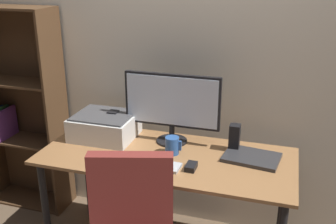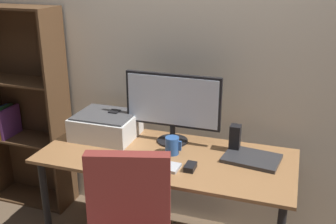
# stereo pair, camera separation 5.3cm
# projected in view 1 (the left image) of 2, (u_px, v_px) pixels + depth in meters

# --- Properties ---
(back_wall) EXTENTS (6.40, 0.10, 2.60)m
(back_wall) POSITION_uv_depth(u_px,v_px,m) (189.00, 48.00, 2.65)
(back_wall) COLOR beige
(back_wall) RESTS_ON ground
(desk) EXTENTS (1.53, 0.67, 0.74)m
(desk) POSITION_uv_depth(u_px,v_px,m) (166.00, 168.00, 2.42)
(desk) COLOR olive
(desk) RESTS_ON ground
(monitor) EXTENTS (0.62, 0.20, 0.45)m
(monitor) POSITION_uv_depth(u_px,v_px,m) (172.00, 104.00, 2.48)
(monitor) COLOR black
(monitor) RESTS_ON desk
(keyboard) EXTENTS (0.29, 0.12, 0.02)m
(keyboard) POSITION_uv_depth(u_px,v_px,m) (155.00, 165.00, 2.26)
(keyboard) COLOR #B7BABC
(keyboard) RESTS_ON desk
(mouse) EXTENTS (0.06, 0.10, 0.03)m
(mouse) POSITION_uv_depth(u_px,v_px,m) (191.00, 167.00, 2.22)
(mouse) COLOR black
(mouse) RESTS_ON desk
(coffee_mug) EXTENTS (0.10, 0.08, 0.11)m
(coffee_mug) POSITION_uv_depth(u_px,v_px,m) (172.00, 145.00, 2.39)
(coffee_mug) COLOR #285193
(coffee_mug) RESTS_ON desk
(laptop) EXTENTS (0.35, 0.27, 0.02)m
(laptop) POSITION_uv_depth(u_px,v_px,m) (252.00, 157.00, 2.34)
(laptop) COLOR #2D2D30
(laptop) RESTS_ON desk
(speaker_left) EXTENTS (0.06, 0.07, 0.17)m
(speaker_left) POSITION_uv_depth(u_px,v_px,m) (114.00, 123.00, 2.65)
(speaker_left) COLOR black
(speaker_left) RESTS_ON desk
(speaker_right) EXTENTS (0.06, 0.07, 0.17)m
(speaker_right) POSITION_uv_depth(u_px,v_px,m) (234.00, 138.00, 2.42)
(speaker_right) COLOR black
(speaker_right) RESTS_ON desk
(printer) EXTENTS (0.40, 0.34, 0.16)m
(printer) POSITION_uv_depth(u_px,v_px,m) (105.00, 126.00, 2.62)
(printer) COLOR silver
(printer) RESTS_ON desk
(bookshelf) EXTENTS (0.66, 0.28, 1.55)m
(bookshelf) POSITION_uv_depth(u_px,v_px,m) (20.00, 112.00, 3.04)
(bookshelf) COLOR #4C331E
(bookshelf) RESTS_ON ground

